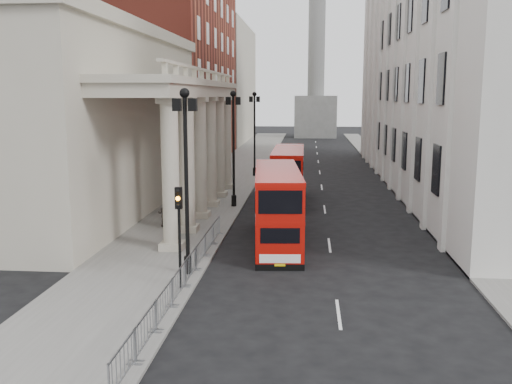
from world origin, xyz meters
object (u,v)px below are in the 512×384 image
object	(u,v)px
lamp_post_south	(186,169)
pedestrian_c	(207,194)
bus_far	(288,175)
lamp_post_mid	(233,140)
traffic_light	(179,219)
monument_column	(316,53)
pedestrian_a	(186,212)
lamp_post_north	(255,128)
bus_near	(277,206)
pedestrian_b	(164,214)

from	to	relation	value
lamp_post_south	pedestrian_c	bearing A→B (deg)	97.00
bus_far	lamp_post_mid	bearing A→B (deg)	-147.02
lamp_post_mid	traffic_light	world-z (taller)	lamp_post_mid
monument_column	pedestrian_a	size ratio (longest dim) A/B	32.32
lamp_post_south	pedestrian_c	xyz separation A→B (m)	(-1.96, 16.00, -3.90)
monument_column	traffic_light	size ratio (longest dim) A/B	12.60
lamp_post_north	bus_far	distance (m)	14.27
lamp_post_north	pedestrian_c	distance (m)	16.58
lamp_post_south	bus_near	bearing A→B (deg)	57.76
pedestrian_b	monument_column	bearing A→B (deg)	-99.39
traffic_light	bus_far	bearing A→B (deg)	79.64
lamp_post_south	traffic_light	world-z (taller)	lamp_post_south
pedestrian_b	lamp_post_north	bearing A→B (deg)	-100.64
lamp_post_south	monument_column	bearing A→B (deg)	85.71
bus_far	pedestrian_a	size ratio (longest dim) A/B	5.67
monument_column	traffic_light	xyz separation A→B (m)	(-6.50, -90.02, -12.88)
bus_far	pedestrian_b	distance (m)	11.98
lamp_post_south	traffic_light	size ratio (longest dim) A/B	1.93
lamp_post_mid	pedestrian_c	xyz separation A→B (m)	(-1.96, 0.00, -3.90)
pedestrian_c	pedestrian_a	bearing A→B (deg)	-101.22
traffic_light	bus_near	world-z (taller)	traffic_light
traffic_light	bus_far	world-z (taller)	traffic_light
pedestrian_c	lamp_post_north	bearing A→B (deg)	73.36
bus_near	monument_column	bearing A→B (deg)	83.11
lamp_post_mid	lamp_post_south	bearing A→B (deg)	-90.00
bus_far	bus_near	bearing A→B (deg)	-91.06
monument_column	pedestrian_b	world-z (taller)	monument_column
monument_column	bus_far	xyz separation A→B (m)	(-2.74, -69.46, -13.84)
pedestrian_a	pedestrian_b	world-z (taller)	pedestrian_a
pedestrian_c	pedestrian_b	bearing A→B (deg)	-111.51
lamp_post_mid	traffic_light	bearing A→B (deg)	-89.68
lamp_post_mid	bus_near	distance (m)	11.11
lamp_post_mid	bus_far	size ratio (longest dim) A/B	0.88
lamp_post_north	bus_far	size ratio (longest dim) A/B	0.88
lamp_post_north	lamp_post_mid	bearing A→B (deg)	-90.00
lamp_post_mid	pedestrian_b	distance (m)	8.67
monument_column	pedestrian_b	xyz separation A→B (m)	(-10.01, -78.90, -15.06)
bus_far	monument_column	bearing A→B (deg)	87.34
monument_column	bus_far	bearing A→B (deg)	-92.26
monument_column	traffic_light	distance (m)	91.17
lamp_post_mid	pedestrian_b	xyz separation A→B (m)	(-3.41, -6.90, -3.99)
bus_far	pedestrian_a	xyz separation A→B (m)	(-6.01, -9.11, -1.18)
lamp_post_north	bus_near	bearing A→B (deg)	-81.90
pedestrian_b	lamp_post_mid	bearing A→B (deg)	-118.50
traffic_light	lamp_post_mid	bearing A→B (deg)	90.32
monument_column	bus_far	size ratio (longest dim) A/B	5.70
lamp_post_mid	monument_column	bearing A→B (deg)	84.76
lamp_post_mid	pedestrian_a	xyz separation A→B (m)	(-2.15, -6.57, -3.95)
monument_column	bus_near	bearing A→B (deg)	-92.01
lamp_post_south	bus_far	bearing A→B (deg)	78.24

